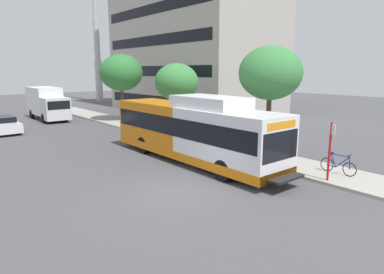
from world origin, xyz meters
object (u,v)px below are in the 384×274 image
street_tree_mid_block (177,82)px  parked_car_far_lane (4,125)px  bicycle_parked (338,165)px  box_truck_background (47,103)px  transit_bus (193,131)px  street_tree_far_block (121,73)px  bus_stop_sign_pole (330,147)px  street_tree_near_stop (270,73)px

street_tree_mid_block → parked_car_far_lane: 14.29m
bicycle_parked → box_truck_background: bearing=99.4°
transit_bus → parked_car_far_lane: 17.45m
street_tree_far_block → box_truck_background: bearing=129.7°
street_tree_far_block → transit_bus: bearing=-104.6°
bicycle_parked → street_tree_far_block: street_tree_far_block is taller
bus_stop_sign_pole → parked_car_far_lane: bus_stop_sign_pole is taller
bus_stop_sign_pole → bicycle_parked: bus_stop_sign_pole is taller
street_tree_mid_block → street_tree_far_block: 8.15m
street_tree_mid_block → box_truck_background: 15.60m
street_tree_near_stop → box_truck_background: size_ratio=0.88×
transit_bus → street_tree_near_stop: size_ratio=1.99×
parked_car_far_lane → bus_stop_sign_pole: bearing=-69.9°
street_tree_near_stop → street_tree_mid_block: (0.44, 9.30, -0.73)m
box_truck_background → street_tree_near_stop: bearing=-77.6°
parked_car_far_lane → box_truck_background: box_truck_background is taller
street_tree_far_block → parked_car_far_lane: street_tree_far_block is taller
transit_bus → parked_car_far_lane: (-6.16, 16.29, -1.04)m
street_tree_mid_block → street_tree_far_block: size_ratio=0.85×
bus_stop_sign_pole → street_tree_near_stop: bearing=69.0°
bus_stop_sign_pole → street_tree_far_block: (1.79, 22.17, 3.07)m
bicycle_parked → transit_bus: bearing=118.6°
street_tree_near_stop → street_tree_far_block: size_ratio=0.97×
street_tree_far_block → bus_stop_sign_pole: bearing=-94.6°
parked_car_far_lane → street_tree_far_block: bearing=-4.5°
transit_bus → bus_stop_sign_pole: (2.23, -6.67, -0.05)m
transit_bus → box_truck_background: size_ratio=1.75×
bus_stop_sign_pole → box_truck_background: bearing=96.8°
street_tree_far_block → bicycle_parked: bearing=-91.3°
bicycle_parked → street_tree_mid_block: bearing=86.0°
street_tree_mid_block → box_truck_background: street_tree_mid_block is taller
street_tree_mid_block → bicycle_parked: bearing=-94.0°
street_tree_far_block → box_truck_background: (-5.18, 6.25, -2.98)m
bicycle_parked → street_tree_near_stop: (0.53, 4.55, 4.20)m
bicycle_parked → street_tree_mid_block: street_tree_mid_block is taller
transit_bus → street_tree_mid_block: street_tree_mid_block is taller
transit_bus → bicycle_parked: bearing=-61.4°
bus_stop_sign_pole → box_truck_background: size_ratio=0.37×
bicycle_parked → street_tree_far_block: size_ratio=0.28×
parked_car_far_lane → box_truck_background: bearing=47.4°
parked_car_far_lane → transit_bus: bearing=-69.3°
transit_bus → street_tree_far_block: street_tree_far_block is taller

